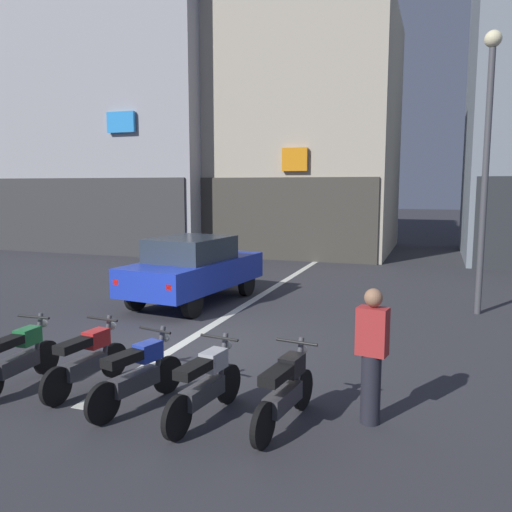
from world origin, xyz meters
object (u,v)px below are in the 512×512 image
at_px(motorcycle_red_row_left_mid, 87,359).
at_px(motorcycle_blue_row_centre, 138,373).
at_px(car_blue_crossing_near, 194,268).
at_px(street_lamp, 487,144).
at_px(motorcycle_green_row_leftmost, 19,356).
at_px(motorcycle_black_row_rightmost, 285,390).
at_px(person_by_motorcycles, 372,355).
at_px(motorcycle_silver_row_right_mid, 205,384).

relative_size(motorcycle_red_row_left_mid, motorcycle_blue_row_centre, 1.02).
xyz_separation_m(car_blue_crossing_near, street_lamp, (6.55, 1.12, 2.90)).
bearing_deg(motorcycle_green_row_leftmost, motorcycle_black_row_rightmost, 1.05).
height_order(motorcycle_green_row_leftmost, motorcycle_red_row_left_mid, same).
xyz_separation_m(motorcycle_black_row_rightmost, person_by_motorcycles, (0.95, 0.43, 0.40)).
bearing_deg(motorcycle_black_row_rightmost, motorcycle_red_row_left_mid, 176.79).
distance_m(motorcycle_red_row_left_mid, motorcycle_black_row_rightmost, 2.95).
xyz_separation_m(car_blue_crossing_near, motorcycle_green_row_leftmost, (0.04, -5.74, -0.43)).
height_order(street_lamp, motorcycle_blue_row_centre, street_lamp).
bearing_deg(street_lamp, motorcycle_green_row_leftmost, -133.50).
bearing_deg(motorcycle_black_row_rightmost, motorcycle_blue_row_centre, -177.18).
bearing_deg(car_blue_crossing_near, motorcycle_black_row_rightmost, -55.00).
bearing_deg(street_lamp, person_by_motorcycles, -104.32).
distance_m(street_lamp, motorcycle_silver_row_right_mid, 8.47).
bearing_deg(motorcycle_blue_row_centre, motorcycle_red_row_left_mid, 165.10).
distance_m(car_blue_crossing_near, person_by_motorcycles, 7.19).
relative_size(motorcycle_blue_row_centre, motorcycle_black_row_rightmost, 0.99).
bearing_deg(motorcycle_red_row_left_mid, motorcycle_silver_row_right_mid, -8.79).
bearing_deg(motorcycle_green_row_leftmost, person_by_motorcycles, 5.83).
relative_size(street_lamp, motorcycle_green_row_leftmost, 3.67).
bearing_deg(motorcycle_blue_row_centre, motorcycle_silver_row_right_mid, -2.45).
xyz_separation_m(motorcycle_green_row_leftmost, motorcycle_red_row_left_mid, (0.98, 0.24, 0.00)).
bearing_deg(person_by_motorcycles, motorcycle_blue_row_centre, -169.82).
bearing_deg(motorcycle_blue_row_centre, car_blue_crossing_near, 109.20).
relative_size(street_lamp, person_by_motorcycles, 3.67).
bearing_deg(car_blue_crossing_near, person_by_motorcycles, -46.80).
xyz_separation_m(car_blue_crossing_near, motorcycle_blue_row_centre, (2.01, -5.77, -0.43)).
xyz_separation_m(car_blue_crossing_near, motorcycle_silver_row_right_mid, (2.99, -5.81, -0.43)).
relative_size(street_lamp, motorcycle_black_row_rightmost, 3.69).
xyz_separation_m(motorcycle_silver_row_right_mid, motorcycle_black_row_rightmost, (0.98, 0.14, 0.00)).
distance_m(street_lamp, person_by_motorcycles, 7.19).
xyz_separation_m(motorcycle_silver_row_right_mid, person_by_motorcycles, (1.94, 0.57, 0.40)).
bearing_deg(motorcycle_red_row_left_mid, motorcycle_black_row_rightmost, -3.21).
relative_size(car_blue_crossing_near, person_by_motorcycles, 2.57).
relative_size(car_blue_crossing_near, motorcycle_silver_row_right_mid, 2.58).
distance_m(street_lamp, motorcycle_red_row_left_mid, 9.24).
bearing_deg(motorcycle_blue_row_centre, street_lamp, 56.59).
relative_size(motorcycle_blue_row_centre, motorcycle_silver_row_right_mid, 0.99).
distance_m(car_blue_crossing_near, street_lamp, 7.25).
xyz_separation_m(street_lamp, motorcycle_red_row_left_mid, (-5.52, -6.62, -3.33)).
xyz_separation_m(motorcycle_red_row_left_mid, person_by_motorcycles, (3.90, 0.26, 0.40)).
distance_m(motorcycle_green_row_leftmost, motorcycle_blue_row_centre, 1.97).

